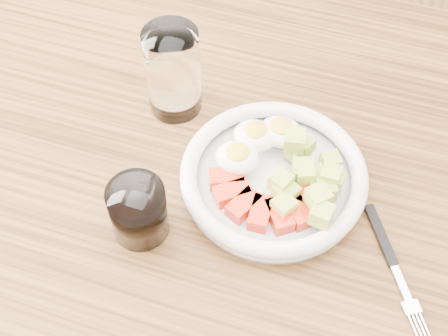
{
  "coord_description": "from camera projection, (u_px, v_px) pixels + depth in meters",
  "views": [
    {
      "loc": [
        0.14,
        -0.43,
        1.45
      ],
      "look_at": [
        -0.01,
        0.01,
        0.8
      ],
      "focal_mm": 50.0,
      "sensor_mm": 36.0,
      "label": 1
    }
  ],
  "objects": [
    {
      "name": "dining_table",
      "position": [
        228.0,
        228.0,
        0.9
      ],
      "size": [
        1.5,
        0.9,
        0.77
      ],
      "color": "brown",
      "rests_on": "ground"
    },
    {
      "name": "bowl",
      "position": [
        274.0,
        175.0,
        0.8
      ],
      "size": [
        0.24,
        0.24,
        0.06
      ],
      "color": "white",
      "rests_on": "dining_table"
    },
    {
      "name": "coffee_glass",
      "position": [
        138.0,
        211.0,
        0.75
      ],
      "size": [
        0.07,
        0.07,
        0.08
      ],
      "color": "white",
      "rests_on": "dining_table"
    },
    {
      "name": "fork",
      "position": [
        388.0,
        252.0,
        0.76
      ],
      "size": [
        0.11,
        0.16,
        0.01
      ],
      "color": "black",
      "rests_on": "dining_table"
    },
    {
      "name": "water_glass",
      "position": [
        173.0,
        72.0,
        0.85
      ],
      "size": [
        0.08,
        0.08,
        0.13
      ],
      "primitive_type": "cylinder",
      "color": "white",
      "rests_on": "dining_table"
    }
  ]
}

